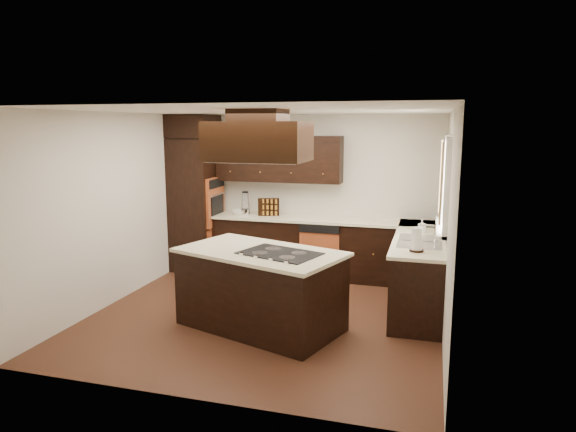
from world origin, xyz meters
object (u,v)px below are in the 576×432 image
object	(u,v)px
range_hood	(259,141)
spice_rack	(269,207)
oven_column	(196,204)
island	(261,291)

from	to	relation	value
range_hood	spice_rack	size ratio (longest dim) A/B	3.16
oven_column	range_hood	distance (m)	3.13
range_hood	spice_rack	distance (m)	2.68
island	range_hood	bearing A→B (deg)	-54.75
oven_column	range_hood	bearing A→B (deg)	-50.26
oven_column	range_hood	size ratio (longest dim) A/B	2.02
oven_column	spice_rack	distance (m)	1.22
oven_column	island	distance (m)	2.87
oven_column	spice_rack	xyz separation A→B (m)	(1.21, 0.09, -0.00)
oven_column	island	world-z (taller)	oven_column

